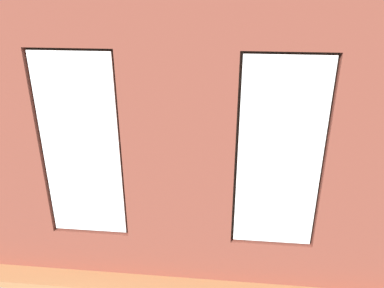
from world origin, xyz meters
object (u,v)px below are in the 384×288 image
(remote_gray, at_px, (193,169))
(potted_plant_beside_window_right, at_px, (48,202))
(couch_by_window, at_px, (189,222))
(potted_plant_foreground_right, at_px, (90,118))
(cup_ceramic, at_px, (209,160))
(table_plant_small, at_px, (164,160))
(potted_plant_near_tv, at_px, (38,180))
(candle_jar, at_px, (179,160))
(papasan_chair, at_px, (166,134))
(potted_plant_between_couches, at_px, (296,191))
(coffee_table, at_px, (188,168))
(media_console, at_px, (40,169))
(couch_left, at_px, (347,186))
(tv_flatscreen, at_px, (34,135))
(potted_plant_by_left_couch, at_px, (308,154))
(potted_plant_mid_room_small, at_px, (259,145))
(potted_plant_corner_near_left, at_px, (330,122))

(remote_gray, relative_size, potted_plant_beside_window_right, 0.20)
(couch_by_window, distance_m, potted_plant_foreground_right, 4.26)
(cup_ceramic, relative_size, table_plant_small, 0.37)
(remote_gray, relative_size, potted_plant_near_tv, 0.12)
(candle_jar, xyz_separation_m, papasan_chair, (0.46, -1.28, -0.02))
(potted_plant_foreground_right, bearing_deg, potted_plant_between_couches, 140.79)
(coffee_table, xyz_separation_m, media_console, (2.73, 0.13, -0.10))
(candle_jar, height_order, remote_gray, candle_jar)
(media_console, bearing_deg, couch_left, 177.97)
(table_plant_small, xyz_separation_m, remote_gray, (-0.50, 0.00, -0.13))
(potted_plant_between_couches, bearing_deg, tv_flatscreen, -18.01)
(candle_jar, bearing_deg, potted_plant_by_left_couch, -160.13)
(coffee_table, relative_size, potted_plant_foreground_right, 1.02)
(table_plant_small, height_order, potted_plant_near_tv, potted_plant_near_tv)
(table_plant_small, bearing_deg, potted_plant_mid_room_small, -147.45)
(potted_plant_corner_near_left, height_order, potted_plant_by_left_couch, potted_plant_corner_near_left)
(candle_jar, height_order, potted_plant_foreground_right, potted_plant_foreground_right)
(candle_jar, height_order, potted_plant_near_tv, potted_plant_near_tv)
(coffee_table, bearing_deg, tv_flatscreen, 2.62)
(coffee_table, relative_size, potted_plant_between_couches, 0.99)
(papasan_chair, xyz_separation_m, potted_plant_beside_window_right, (1.15, 3.08, 0.15))
(couch_left, xyz_separation_m, remote_gray, (2.58, -0.19, 0.09))
(potted_plant_mid_room_small, relative_size, potted_plant_corner_near_left, 0.55)
(couch_left, height_order, remote_gray, couch_left)
(coffee_table, bearing_deg, couch_by_window, 97.13)
(potted_plant_mid_room_small, bearing_deg, cup_ceramic, 40.58)
(coffee_table, bearing_deg, potted_plant_by_left_couch, -156.47)
(potted_plant_beside_window_right, bearing_deg, potted_plant_foreground_right, -79.47)
(potted_plant_foreground_right, distance_m, potted_plant_corner_near_left, 5.27)
(tv_flatscreen, bearing_deg, couch_by_window, 153.39)
(couch_left, relative_size, cup_ceramic, 17.46)
(couch_left, relative_size, potted_plant_mid_room_small, 2.64)
(papasan_chair, bearing_deg, potted_plant_mid_room_small, 167.60)
(potted_plant_beside_window_right, xyz_separation_m, potted_plant_corner_near_left, (-4.63, -3.50, 0.08))
(potted_plant_between_couches, bearing_deg, media_console, -17.98)
(coffee_table, relative_size, potted_plant_by_left_couch, 3.16)
(candle_jar, bearing_deg, media_console, 5.28)
(potted_plant_near_tv, distance_m, potted_plant_by_left_couch, 4.97)
(cup_ceramic, height_order, table_plant_small, table_plant_small)
(couch_left, bearing_deg, couch_by_window, -60.67)
(couch_left, height_order, table_plant_small, couch_left)
(couch_by_window, bearing_deg, potted_plant_foreground_right, -51.95)
(potted_plant_corner_near_left, bearing_deg, potted_plant_between_couches, 69.89)
(coffee_table, height_order, cup_ceramic, cup_ceramic)
(potted_plant_foreground_right, distance_m, potted_plant_between_couches, 5.23)
(cup_ceramic, height_order, potted_plant_by_left_couch, cup_ceramic)
(potted_plant_near_tv, xyz_separation_m, potted_plant_by_left_couch, (-4.46, -2.15, -0.35))
(remote_gray, distance_m, papasan_chair, 1.69)
(media_console, bearing_deg, table_plant_small, 179.94)
(cup_ceramic, distance_m, potted_plant_foreground_right, 3.22)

